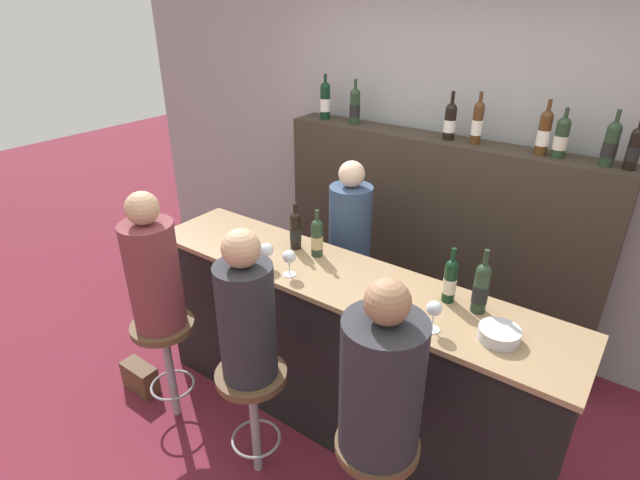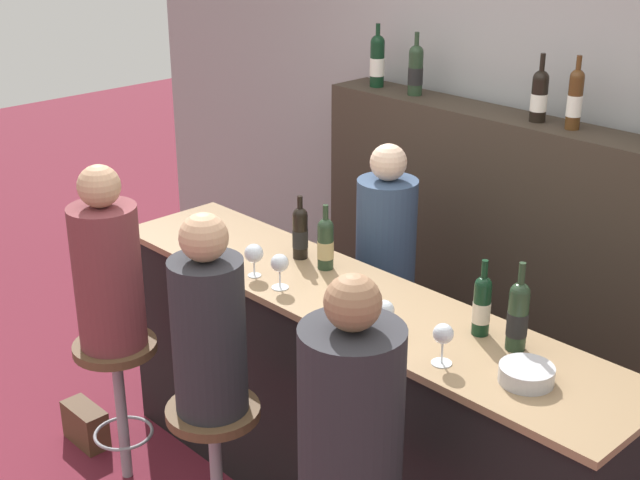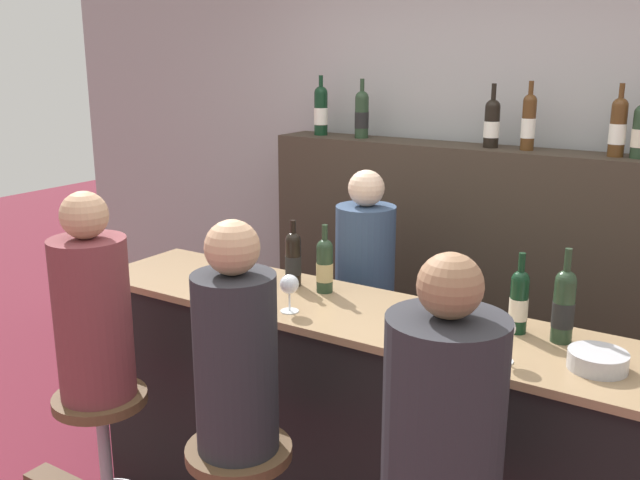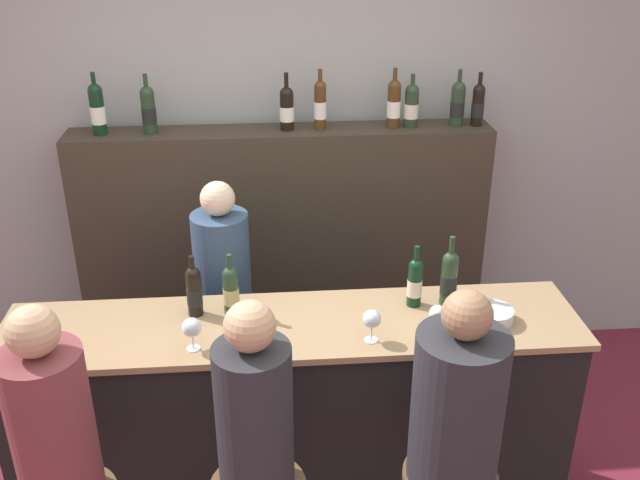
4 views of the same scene
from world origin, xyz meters
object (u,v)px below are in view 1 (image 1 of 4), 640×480
(wine_bottle_counter_2, at_px, (450,280))
(guest_seated_right, at_px, (382,380))
(wine_bottle_backbar_3, at_px, (477,122))
(wine_bottle_counter_1, at_px, (317,237))
(wine_bottle_backbar_6, at_px, (611,143))
(wine_bottle_backbar_7, at_px, (634,148))
(wine_bottle_backbar_1, at_px, (355,106))
(wine_glass_3, at_px, (434,310))
(wine_bottle_backbar_2, at_px, (450,121))
(wine_bottle_counter_0, at_px, (295,230))
(wine_bottle_backbar_0, at_px, (325,100))
(bar_stool_left, at_px, (166,345))
(wine_glass_0, at_px, (266,250))
(handbag, at_px, (140,377))
(wine_glass_1, at_px, (289,258))
(wine_bottle_backbar_5, at_px, (561,137))
(bar_stool_middle, at_px, (253,395))
(bar_stool_right, at_px, (376,466))
(metal_bowl, at_px, (499,334))
(guest_seated_left, at_px, (153,270))
(wine_bottle_counter_3, at_px, (481,287))
(wine_bottle_backbar_4, at_px, (544,132))
(wine_glass_2, at_px, (381,292))
(bartender, at_px, (349,272))

(wine_bottle_counter_2, height_order, guest_seated_right, guest_seated_right)
(wine_bottle_backbar_3, bearing_deg, wine_bottle_counter_1, -114.15)
(wine_bottle_backbar_6, bearing_deg, wine_bottle_backbar_7, 0.00)
(wine_bottle_backbar_1, bearing_deg, wine_glass_3, -45.98)
(wine_bottle_backbar_6, bearing_deg, wine_bottle_backbar_2, -180.00)
(wine_bottle_counter_0, xyz_separation_m, wine_bottle_backbar_0, (-0.55, 1.07, 0.53))
(wine_bottle_backbar_0, relative_size, bar_stool_left, 0.48)
(wine_bottle_backbar_1, bearing_deg, guest_seated_right, -54.15)
(wine_glass_0, relative_size, guest_seated_right, 0.18)
(wine_bottle_backbar_7, bearing_deg, guest_seated_right, -106.45)
(wine_bottle_counter_0, bearing_deg, handbag, -139.25)
(wine_glass_0, distance_m, handbag, 1.40)
(wine_bottle_counter_0, xyz_separation_m, wine_glass_1, (0.17, -0.27, -0.01))
(wine_bottle_backbar_5, bearing_deg, wine_glass_0, -130.22)
(wine_bottle_counter_2, bearing_deg, wine_bottle_counter_1, -180.00)
(wine_bottle_backbar_5, bearing_deg, bar_stool_left, -131.96)
(wine_bottle_backbar_0, relative_size, wine_bottle_backbar_5, 1.14)
(wine_bottle_backbar_5, bearing_deg, wine_glass_3, -95.57)
(wine_bottle_backbar_0, distance_m, wine_glass_3, 2.14)
(wine_bottle_backbar_6, relative_size, wine_glass_1, 2.12)
(wine_bottle_backbar_5, relative_size, bar_stool_middle, 0.42)
(wine_bottle_counter_0, distance_m, wine_glass_0, 0.27)
(handbag, bearing_deg, bar_stool_middle, 0.00)
(wine_bottle_backbar_3, xyz_separation_m, bar_stool_middle, (-0.38, -1.78, -1.14))
(wine_glass_1, distance_m, bar_stool_right, 1.11)
(wine_bottle_backbar_0, distance_m, wine_glass_1, 1.62)
(metal_bowl, xyz_separation_m, guest_seated_left, (-1.74, -0.54, -0.01))
(wine_glass_1, distance_m, handbag, 1.50)
(handbag, bearing_deg, wine_bottle_backbar_0, 81.64)
(wine_bottle_backbar_3, height_order, wine_glass_0, wine_bottle_backbar_3)
(wine_bottle_counter_2, height_order, bar_stool_right, wine_bottle_counter_2)
(wine_bottle_counter_2, bearing_deg, wine_bottle_counter_3, -0.00)
(wine_bottle_counter_0, bearing_deg, wine_bottle_counter_1, 0.00)
(wine_glass_3, xyz_separation_m, bar_stool_middle, (-0.76, -0.43, -0.61))
(metal_bowl, bearing_deg, bar_stool_right, -118.19)
(metal_bowl, xyz_separation_m, handbag, (-2.10, -0.54, -0.97))
(wine_bottle_backbar_0, bearing_deg, guest_seated_left, -86.67)
(wine_bottle_backbar_7, distance_m, guest_seated_left, 2.72)
(wine_bottle_counter_2, height_order, guest_seated_left, guest_seated_left)
(wine_bottle_counter_0, xyz_separation_m, metal_bowl, (1.29, -0.16, -0.09))
(bar_stool_middle, xyz_separation_m, handbag, (-1.07, 0.00, -0.45))
(wine_glass_1, xyz_separation_m, handbag, (-0.99, -0.43, -1.05))
(wine_bottle_counter_2, distance_m, handbag, 2.20)
(wine_bottle_counter_1, height_order, wine_bottle_backbar_4, wine_bottle_backbar_4)
(wine_bottle_backbar_4, bearing_deg, wine_bottle_counter_0, -134.30)
(wine_bottle_backbar_5, bearing_deg, wine_bottle_backbar_1, 180.00)
(wine_bottle_counter_2, bearing_deg, wine_bottle_backbar_7, 63.04)
(wine_bottle_counter_1, distance_m, bar_stool_right, 1.25)
(wine_glass_2, bearing_deg, bartender, 131.57)
(wine_bottle_backbar_2, height_order, guest_seated_right, wine_bottle_backbar_2)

